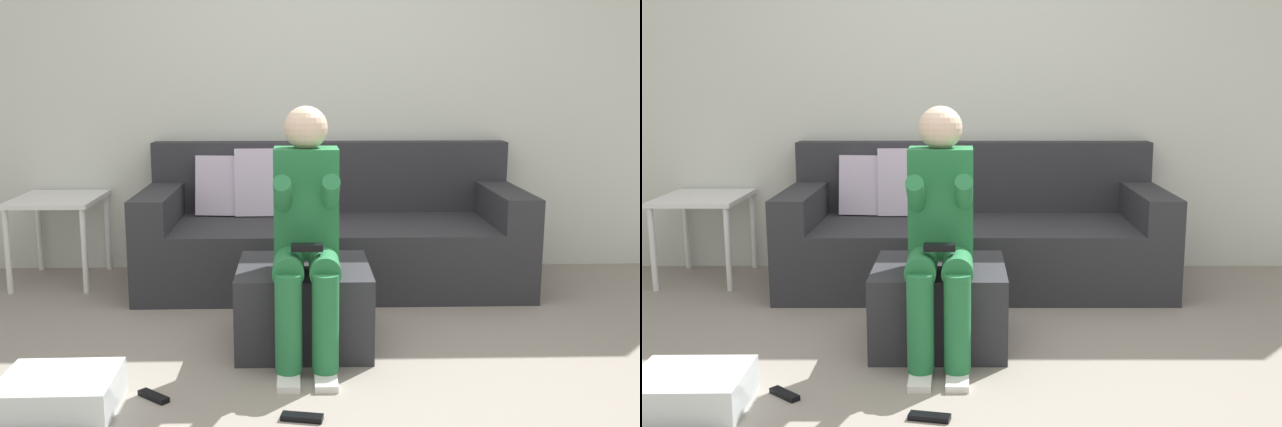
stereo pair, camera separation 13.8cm
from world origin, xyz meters
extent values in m
plane|color=gray|center=(0.00, 0.00, 0.00)|extent=(7.89, 7.89, 0.00)
cube|color=silver|center=(0.00, 2.13, 1.30)|extent=(6.07, 0.10, 2.59)
cube|color=#2D2D33|center=(0.10, 1.60, 0.21)|extent=(2.37, 0.96, 0.41)
cube|color=#2D2D33|center=(0.10, 2.00, 0.65)|extent=(2.37, 0.16, 0.47)
cube|color=#2D2D33|center=(-0.98, 1.60, 0.52)|extent=(0.21, 0.96, 0.21)
cube|color=#2D2D33|center=(1.18, 1.60, 0.52)|extent=(0.21, 0.96, 0.21)
cube|color=silver|center=(-0.59, 1.85, 0.61)|extent=(0.40, 0.19, 0.40)
cube|color=silver|center=(-0.31, 1.84, 0.63)|extent=(0.44, 0.18, 0.45)
cube|color=#2D2D33|center=(-0.09, 0.56, 0.20)|extent=(0.64, 0.62, 0.40)
cube|color=#26723F|center=(-0.08, 0.48, 0.73)|extent=(0.30, 0.22, 0.51)
sphere|color=beige|center=(-0.08, 0.48, 1.08)|extent=(0.20, 0.20, 0.20)
cylinder|color=#26723F|center=(-0.16, 0.30, 0.47)|extent=(0.14, 0.35, 0.14)
cylinder|color=#26723F|center=(-0.16, 0.13, 0.25)|extent=(0.12, 0.12, 0.44)
cube|color=white|center=(-0.16, 0.07, 0.01)|extent=(0.10, 0.22, 0.03)
cylinder|color=#26723F|center=(-0.19, 0.35, 0.76)|extent=(0.08, 0.34, 0.27)
cylinder|color=#26723F|center=(0.00, 0.30, 0.47)|extent=(0.14, 0.35, 0.14)
cylinder|color=#26723F|center=(0.00, 0.13, 0.25)|extent=(0.12, 0.12, 0.44)
cube|color=white|center=(0.00, 0.07, 0.01)|extent=(0.10, 0.22, 0.03)
cylinder|color=#26723F|center=(0.03, 0.36, 0.77)|extent=(0.08, 0.32, 0.26)
cube|color=black|center=(-0.08, 0.22, 0.57)|extent=(0.14, 0.06, 0.03)
cube|color=silver|center=(-1.07, -0.18, 0.08)|extent=(0.45, 0.40, 0.15)
cube|color=white|center=(-1.65, 1.75, 0.54)|extent=(0.52, 0.62, 0.03)
cylinder|color=white|center=(-1.89, 1.47, 0.26)|extent=(0.04, 0.04, 0.52)
cylinder|color=white|center=(-1.42, 1.47, 0.26)|extent=(0.04, 0.04, 0.52)
cylinder|color=white|center=(-1.89, 2.03, 0.26)|extent=(0.04, 0.04, 0.52)
cylinder|color=white|center=(-1.42, 2.03, 0.26)|extent=(0.04, 0.04, 0.52)
cube|color=black|center=(-0.11, -0.28, 0.01)|extent=(0.17, 0.08, 0.02)
cube|color=black|center=(-0.72, -0.07, 0.01)|extent=(0.15, 0.14, 0.02)
camera|label=1|loc=(-0.12, -2.94, 1.31)|focal=41.36mm
camera|label=2|loc=(0.02, -2.94, 1.31)|focal=41.36mm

